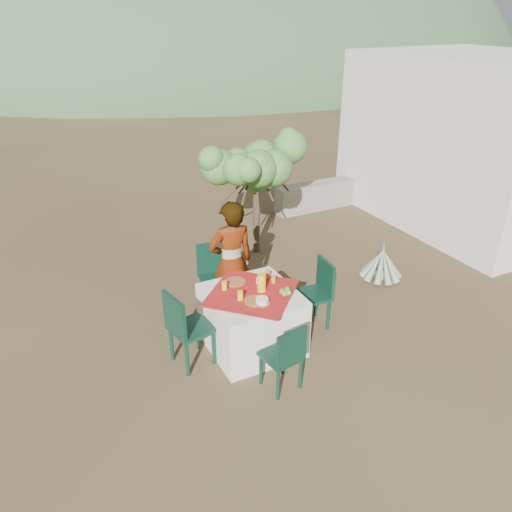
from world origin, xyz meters
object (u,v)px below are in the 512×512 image
Objects in this scene: shrub_tree at (258,171)px; chair_near at (285,355)px; chair_right at (317,291)px; table at (252,320)px; chair_left at (185,326)px; chair_far at (215,273)px; guesthouse at (476,140)px; person at (231,262)px; agave at (382,264)px; juice_pitcher at (262,283)px.

chair_near is at bearing -112.27° from shrub_tree.
table is at bearing -80.81° from chair_right.
chair_near is at bearing -149.18° from chair_left.
chair_far is at bearing 91.96° from table.
chair_left is at bearing -120.57° from chair_far.
guesthouse is at bearing -5.40° from shrub_tree.
table is 0.82m from person.
chair_far is at bearing -98.56° from chair_near.
chair_left reaches higher than chair_right.
table is at bearing -81.05° from chair_far.
chair_near is 1.20× the size of agave.
guesthouse is (4.36, -0.41, 0.11)m from shrub_tree.
table reaches higher than agave.
chair_right is (1.78, 0.03, -0.03)m from chair_left.
shrub_tree reaches higher than chair_near.
guesthouse reaches higher than shrub_tree.
juice_pitcher is at bearing -108.96° from chair_near.
chair_left is 1.14m from person.
table is 0.84m from chair_left.
person is at bearing -101.74° from chair_near.
chair_near is 1.19m from chair_left.
chair_right is at bearing -159.20° from agave.
chair_near is 3.68× the size of juice_pitcher.
person is at bearing -69.73° from chair_far.
chair_near is 2.98m from agave.
chair_far is 1.35× the size of agave.
juice_pitcher is at bearing 97.86° from person.
chair_far is at bearing -129.48° from chair_right.
chair_left is (-0.79, -1.03, 0.02)m from chair_far.
chair_left is 1.01m from juice_pitcher.
chair_far reaches higher than agave.
shrub_tree reaches higher than table.
chair_right is at bearing 3.54° from table.
person reaches higher than table.
shrub_tree is (1.25, 1.70, 0.57)m from person.
chair_right is at bearing 147.44° from person.
shrub_tree is 7.93× the size of juice_pitcher.
agave is (2.48, -0.03, -0.60)m from person.
chair_far is 0.97× the size of chair_left.
chair_right is 0.22× the size of guesthouse.
guesthouse reaches higher than chair_near.
agave is at bearing 15.65° from juice_pitcher.
guesthouse is (5.66, 1.98, 1.12)m from table.
person is at bearing 179.29° from agave.
juice_pitcher is at bearing -160.19° from guesthouse.
chair_right is 4.07× the size of juice_pitcher.
shrub_tree is 2.42m from agave.
person is (-0.90, 0.63, 0.32)m from chair_right.
chair_near is 1.34m from chair_right.
chair_left is at bearing 178.15° from table.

